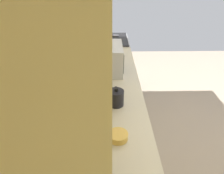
{
  "coord_description": "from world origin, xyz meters",
  "views": [
    {
      "loc": [
        -1.76,
        1.32,
        1.93
      ],
      "look_at": [
        -0.64,
        1.3,
        1.26
      ],
      "focal_mm": 33.41,
      "sensor_mm": 36.0,
      "label": 1
    }
  ],
  "objects": [
    {
      "name": "bowl",
      "position": [
        -0.71,
        1.26,
        0.91
      ],
      "size": [
        0.13,
        0.13,
        0.05
      ],
      "color": "gold",
      "rests_on": "counter_run"
    },
    {
      "name": "counter_run",
      "position": [
        -0.45,
        1.32,
        0.44
      ],
      "size": [
        3.12,
        0.63,
        0.88
      ],
      "color": "beige",
      "rests_on": "ground_plane"
    },
    {
      "name": "kettle",
      "position": [
        -0.3,
        1.26,
        0.95
      ],
      "size": [
        0.18,
        0.13,
        0.16
      ],
      "color": "black",
      "rests_on": "counter_run"
    },
    {
      "name": "wall_back",
      "position": [
        0.0,
        1.68,
        1.39
      ],
      "size": [
        4.15,
        0.12,
        2.78
      ],
      "primitive_type": "cube",
      "color": "#ECCF86",
      "rests_on": "ground_plane"
    },
    {
      "name": "ground_plane",
      "position": [
        0.0,
        0.0,
        0.0
      ],
      "size": [
        6.44,
        6.44,
        0.0
      ],
      "primitive_type": "plane",
      "color": "gray"
    },
    {
      "name": "microwave",
      "position": [
        0.36,
        1.34,
        1.03
      ],
      "size": [
        0.45,
        0.35,
        0.3
      ],
      "color": "#B7BABF",
      "rests_on": "counter_run"
    },
    {
      "name": "oven_range",
      "position": [
        1.45,
        1.32,
        0.46
      ],
      "size": [
        0.69,
        0.63,
        1.06
      ],
      "color": "#B7BABF",
      "rests_on": "ground_plane"
    }
  ]
}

